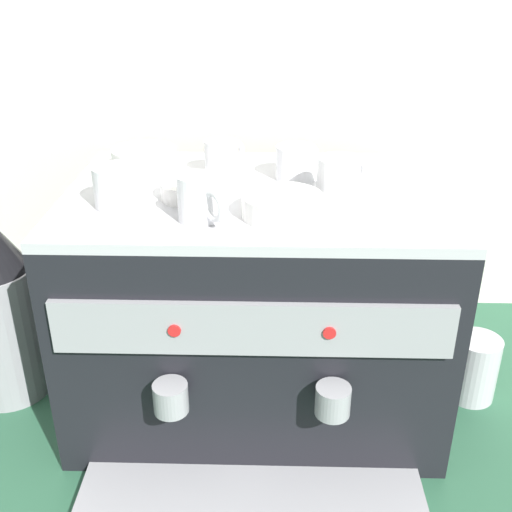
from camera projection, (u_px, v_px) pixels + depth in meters
ground_plane at (256, 391)px, 1.29m from camera, size 4.00×4.00×0.00m
tiled_backsplash_wall at (261, 119)px, 1.43m from camera, size 2.80×0.03×0.95m
espresso_machine at (256, 301)px, 1.19m from camera, size 0.67×0.57×0.44m
ceramic_cup_0 at (222, 158)px, 1.16m from camera, size 0.07×0.09×0.07m
ceramic_cup_1 at (199, 199)px, 0.96m from camera, size 0.08×0.09×0.07m
ceramic_cup_2 at (297, 162)px, 1.14m from camera, size 0.08×0.10×0.06m
ceramic_cup_3 at (340, 179)px, 1.03m from camera, size 0.09×0.09×0.08m
ceramic_cup_4 at (117, 186)px, 1.02m from camera, size 0.07×0.11×0.07m
ceramic_bowl_0 at (144, 159)px, 1.19m from camera, size 0.12×0.12×0.04m
ceramic_bowl_1 at (191, 190)px, 1.06m from camera, size 0.11×0.11×0.03m
ceramic_bowl_2 at (282, 206)px, 0.98m from camera, size 0.13×0.13×0.04m
milk_pitcher at (474, 369)px, 1.25m from camera, size 0.09×0.09×0.14m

